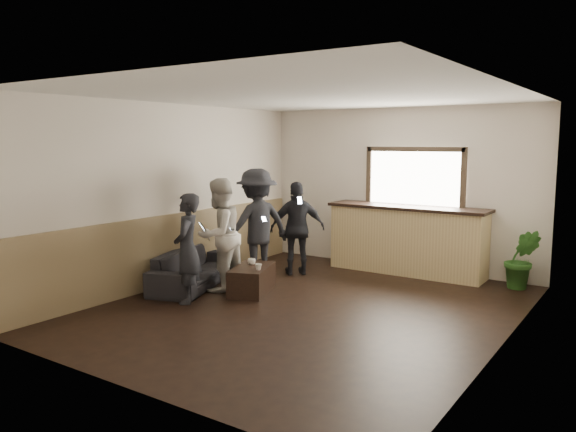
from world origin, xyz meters
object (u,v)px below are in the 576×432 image
Objects in this scene: cup_a at (252,262)px; cup_b at (258,267)px; potted_plant at (522,259)px; person_a at (187,248)px; person_d at (298,228)px; person_c at (257,224)px; sofa at (194,268)px; bar_counter at (407,235)px; person_b at (219,235)px; coffee_table at (252,280)px.

cup_a reaches higher than cup_b.
person_a is at bearing -138.01° from potted_plant.
person_c is at bearing 17.90° from person_d.
sofa reaches higher than cup_b.
person_c is (-1.85, -1.77, 0.26)m from bar_counter.
person_a is at bearing -130.65° from cup_b.
person_b reaches higher than person_d.
potted_plant is at bearing 40.14° from cup_b.
potted_plant is 0.54× the size of person_b.
cup_b is at bearing 58.74° from person_d.
sofa is 4.99m from potted_plant.
person_c reaches higher than person_b.
person_c is at bearing -136.12° from bar_counter.
bar_counter is 2.57m from person_c.
cup_a is 0.38m from cup_b.
person_a reaches higher than potted_plant.
cup_a is at bearing -145.09° from potted_plant.
person_c is (0.57, 0.86, 0.62)m from sofa.
bar_counter is at bearing 65.52° from cup_b.
person_c is (0.05, 0.85, 0.05)m from person_b.
person_b is 1.56m from person_d.
bar_counter is 2.81m from cup_a.
sofa is at bearing -164.20° from cup_a.
cup_a is at bearing 129.87° from person_a.
potted_plant is (3.34, 2.33, 0.02)m from cup_a.
person_d is at bearing -51.36° from sofa.
bar_counter is at bearing 156.50° from person_c.
person_b is at bearing -145.44° from potted_plant.
person_a is 0.74m from person_b.
sofa is at bearing -148.70° from potted_plant.
person_c is (-0.44, 0.71, 0.70)m from coffee_table.
coffee_table is 1.13m from person_a.
coffee_table is at bearing 123.17° from person_a.
bar_counter reaches higher than coffee_table.
person_a reaches higher than cup_a.
person_b is 0.94× the size of person_c.
person_b reaches higher than potted_plant.
person_a is 1.60m from person_c.
potted_plant is (3.04, 2.56, 0.02)m from cup_b.
cup_b is (-1.19, -2.61, -0.20)m from bar_counter.
person_a is at bearing 22.85° from person_c.
sofa is 2.06× the size of potted_plant.
potted_plant reaches higher than sofa.
cup_a is at bearing -122.08° from bar_counter.
person_a is at bearing 38.42° from person_d.
person_a is at bearing -116.13° from coffee_table.
sofa is at bearing -178.59° from cup_b.
person_c is at bearing -52.89° from sofa.
cup_b is 0.06× the size of person_a.
person_b reaches higher than sofa.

